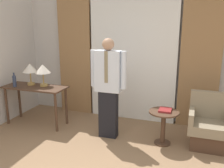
{
  "coord_description": "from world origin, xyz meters",
  "views": [
    {
      "loc": [
        1.22,
        -1.87,
        2.01
      ],
      "look_at": [
        -0.05,
        1.82,
        1.01
      ],
      "focal_mm": 40.0,
      "sensor_mm": 36.0,
      "label": 1
    }
  ],
  "objects_px": {
    "bottle_near_edge": "(14,81)",
    "armchair": "(209,127)",
    "side_table": "(163,122)",
    "book": "(165,110)",
    "table_lamp_right": "(43,70)",
    "person": "(108,85)",
    "desk": "(35,93)",
    "table_lamp_left": "(30,69)"
  },
  "relations": [
    {
      "from": "book",
      "to": "armchair",
      "type": "bearing_deg",
      "value": 9.73
    },
    {
      "from": "desk",
      "to": "book",
      "type": "distance_m",
      "value": 2.49
    },
    {
      "from": "table_lamp_right",
      "to": "armchair",
      "type": "relative_size",
      "value": 0.48
    },
    {
      "from": "table_lamp_right",
      "to": "armchair",
      "type": "distance_m",
      "value": 3.13
    },
    {
      "from": "table_lamp_left",
      "to": "side_table",
      "type": "relative_size",
      "value": 0.74
    },
    {
      "from": "desk",
      "to": "table_lamp_right",
      "type": "distance_m",
      "value": 0.48
    },
    {
      "from": "table_lamp_right",
      "to": "book",
      "type": "xyz_separation_m",
      "value": [
        2.35,
        -0.09,
        -0.5
      ]
    },
    {
      "from": "desk",
      "to": "side_table",
      "type": "relative_size",
      "value": 2.15
    },
    {
      "from": "table_lamp_right",
      "to": "person",
      "type": "xyz_separation_m",
      "value": [
        1.38,
        -0.15,
        -0.15
      ]
    },
    {
      "from": "armchair",
      "to": "book",
      "type": "bearing_deg",
      "value": -170.27
    },
    {
      "from": "desk",
      "to": "table_lamp_right",
      "type": "xyz_separation_m",
      "value": [
        0.15,
        0.08,
        0.45
      ]
    },
    {
      "from": "side_table",
      "to": "book",
      "type": "distance_m",
      "value": 0.2
    },
    {
      "from": "desk",
      "to": "table_lamp_right",
      "type": "height_order",
      "value": "table_lamp_right"
    },
    {
      "from": "person",
      "to": "table_lamp_right",
      "type": "bearing_deg",
      "value": 173.83
    },
    {
      "from": "desk",
      "to": "person",
      "type": "xyz_separation_m",
      "value": [
        1.53,
        -0.07,
        0.3
      ]
    },
    {
      "from": "person",
      "to": "book",
      "type": "bearing_deg",
      "value": 3.62
    },
    {
      "from": "person",
      "to": "armchair",
      "type": "xyz_separation_m",
      "value": [
        1.66,
        0.18,
        -0.61
      ]
    },
    {
      "from": "armchair",
      "to": "side_table",
      "type": "distance_m",
      "value": 0.73
    },
    {
      "from": "table_lamp_left",
      "to": "armchair",
      "type": "bearing_deg",
      "value": 0.52
    },
    {
      "from": "table_lamp_left",
      "to": "person",
      "type": "distance_m",
      "value": 1.69
    },
    {
      "from": "armchair",
      "to": "book",
      "type": "distance_m",
      "value": 0.75
    },
    {
      "from": "bottle_near_edge",
      "to": "side_table",
      "type": "bearing_deg",
      "value": 2.14
    },
    {
      "from": "side_table",
      "to": "book",
      "type": "height_order",
      "value": "book"
    },
    {
      "from": "bottle_near_edge",
      "to": "armchair",
      "type": "distance_m",
      "value": 3.59
    },
    {
      "from": "table_lamp_right",
      "to": "armchair",
      "type": "xyz_separation_m",
      "value": [
        3.04,
        0.03,
        -0.76
      ]
    },
    {
      "from": "armchair",
      "to": "person",
      "type": "bearing_deg",
      "value": -173.8
    },
    {
      "from": "armchair",
      "to": "side_table",
      "type": "relative_size",
      "value": 1.54
    },
    {
      "from": "table_lamp_right",
      "to": "side_table",
      "type": "xyz_separation_m",
      "value": [
        2.33,
        -0.12,
        -0.7
      ]
    },
    {
      "from": "desk",
      "to": "armchair",
      "type": "relative_size",
      "value": 1.4
    },
    {
      "from": "bottle_near_edge",
      "to": "table_lamp_right",
      "type": "bearing_deg",
      "value": 23.84
    },
    {
      "from": "bottle_near_edge",
      "to": "table_lamp_left",
      "type": "bearing_deg",
      "value": 46.71
    },
    {
      "from": "desk",
      "to": "table_lamp_left",
      "type": "bearing_deg",
      "value": 150.26
    },
    {
      "from": "table_lamp_right",
      "to": "armchair",
      "type": "height_order",
      "value": "table_lamp_right"
    },
    {
      "from": "person",
      "to": "side_table",
      "type": "relative_size",
      "value": 3.02
    },
    {
      "from": "person",
      "to": "desk",
      "type": "bearing_deg",
      "value": 177.52
    },
    {
      "from": "table_lamp_right",
      "to": "person",
      "type": "relative_size",
      "value": 0.24
    },
    {
      "from": "table_lamp_right",
      "to": "book",
      "type": "relative_size",
      "value": 1.83
    },
    {
      "from": "side_table",
      "to": "armchair",
      "type": "bearing_deg",
      "value": 11.57
    },
    {
      "from": "table_lamp_left",
      "to": "armchair",
      "type": "height_order",
      "value": "table_lamp_left"
    },
    {
      "from": "person",
      "to": "side_table",
      "type": "height_order",
      "value": "person"
    },
    {
      "from": "desk",
      "to": "table_lamp_left",
      "type": "height_order",
      "value": "table_lamp_left"
    },
    {
      "from": "desk",
      "to": "book",
      "type": "xyz_separation_m",
      "value": [
        2.49,
        -0.01,
        -0.06
      ]
    }
  ]
}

